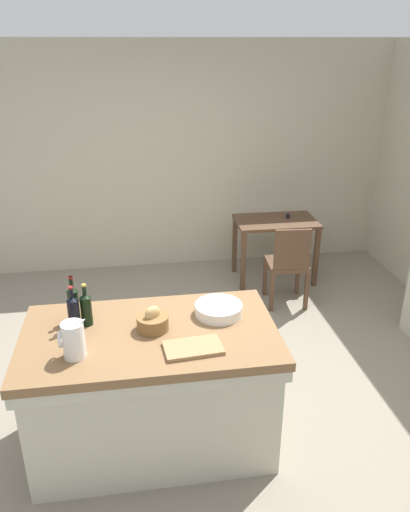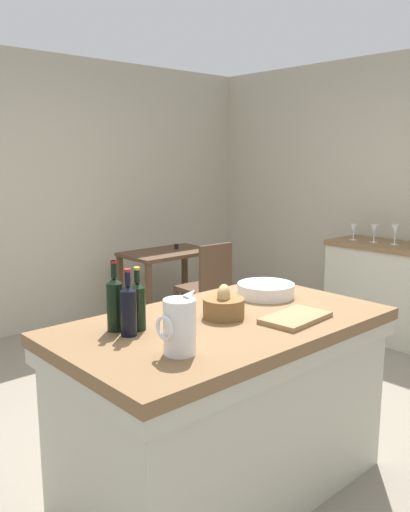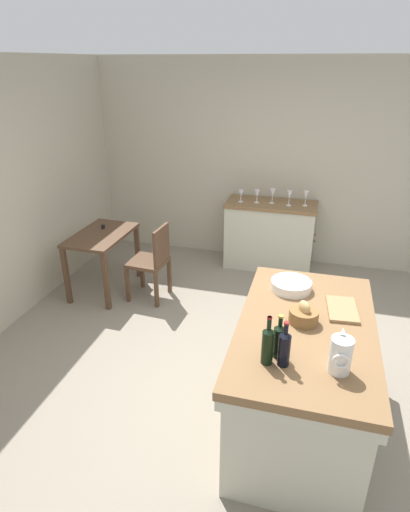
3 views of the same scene
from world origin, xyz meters
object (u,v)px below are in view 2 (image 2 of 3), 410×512
object	(u,v)px
wine_bottle_green	(128,309)
pitcher	(179,326)
wine_glass_right	(374,230)
wooden_chair	(207,286)
wine_glass_middle	(395,231)
writing_desk	(168,262)
wine_bottle_amber	(115,303)
cutting_board	(296,318)
wine_glass_far_right	(354,229)
bread_basket	(224,306)
wine_bottle_dark	(138,305)
wash_bowl	(266,290)
island_table	(224,399)
side_cabinet	(391,292)

from	to	relation	value
wine_bottle_green	pitcher	bearing A→B (deg)	-85.40
wine_glass_right	wooden_chair	bearing A→B (deg)	140.15
pitcher	wine_glass_middle	size ratio (longest dim) A/B	1.45
writing_desk	wine_bottle_amber	size ratio (longest dim) A/B	2.84
cutting_board	wine_bottle_green	bearing A→B (deg)	153.77
wine_bottle_amber	wine_glass_far_right	world-z (taller)	wine_bottle_amber
wine_bottle_green	wine_glass_middle	bearing A→B (deg)	8.27
bread_basket	cutting_board	size ratio (longest dim) A/B	0.59
writing_desk	wine_bottle_green	world-z (taller)	wine_bottle_green
wine_bottle_dark	wash_bowl	bearing A→B (deg)	-0.39
island_table	wine_glass_middle	world-z (taller)	wine_glass_middle
wooden_chair	wine_glass_right	distance (m)	1.61
wine_bottle_green	wine_glass_middle	distance (m)	3.18
wine_glass_middle	pitcher	bearing A→B (deg)	-166.08
writing_desk	island_table	bearing A→B (deg)	-122.66
side_cabinet	wine_bottle_amber	world-z (taller)	wine_bottle_amber
side_cabinet	cutting_board	xyz separation A→B (m)	(-2.45, -0.81, 0.45)
wine_bottle_dark	wine_bottle_green	xyz separation A→B (m)	(-0.08, -0.04, 0.00)
side_cabinet	wine_glass_far_right	distance (m)	0.67
wash_bowl	wine_glass_middle	bearing A→B (deg)	10.85
wooden_chair	bread_basket	world-z (taller)	bread_basket
pitcher	wash_bowl	size ratio (longest dim) A/B	0.83
wine_bottle_green	wooden_chair	bearing A→B (deg)	39.85
bread_basket	island_table	bearing A→B (deg)	-128.61
side_cabinet	wine_glass_right	distance (m)	0.58
wash_bowl	wine_bottle_amber	world-z (taller)	wine_bottle_amber
island_table	wine_glass_far_right	xyz separation A→B (m)	(2.64, 0.97, 0.51)
wine_bottle_amber	wine_glass_far_right	xyz separation A→B (m)	(3.11, 0.76, -0.03)
wine_glass_right	wine_glass_far_right	size ratio (longest dim) A/B	1.09
island_table	wine_glass_right	size ratio (longest dim) A/B	9.85
side_cabinet	writing_desk	world-z (taller)	side_cabinet
side_cabinet	cutting_board	size ratio (longest dim) A/B	3.39
wash_bowl	wine_bottle_dark	xyz separation A→B (m)	(-0.86, 0.01, 0.08)
island_table	wash_bowl	bearing A→B (deg)	17.72
wash_bowl	wine_bottle_green	bearing A→B (deg)	-177.95
cutting_board	wine_glass_right	bearing A→B (deg)	22.53
wash_bowl	wine_bottle_green	size ratio (longest dim) A/B	1.07
pitcher	bread_basket	xyz separation A→B (m)	(0.46, 0.23, -0.06)
island_table	wine_bottle_green	world-z (taller)	wine_bottle_green
writing_desk	wine_bottle_green	size ratio (longest dim) A/B	3.05
wash_bowl	bread_basket	world-z (taller)	bread_basket
bread_basket	wine_bottle_green	distance (m)	0.50
island_table	wash_bowl	world-z (taller)	wash_bowl
wine_bottle_green	bread_basket	bearing A→B (deg)	-10.19
wine_glass_right	wine_glass_far_right	distance (m)	0.21
wine_bottle_amber	wine_glass_right	xyz separation A→B (m)	(3.13, 0.55, -0.02)
wine_glass_far_right	writing_desk	bearing A→B (deg)	128.19
writing_desk	wine_glass_right	distance (m)	2.01
wine_glass_right	side_cabinet	bearing A→B (deg)	-78.97
writing_desk	bread_basket	world-z (taller)	bread_basket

